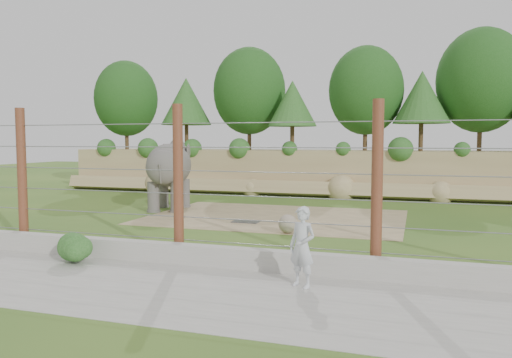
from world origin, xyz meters
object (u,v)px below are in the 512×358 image
(barrier_fence, at_px, (178,182))
(elephant, at_px, (169,175))
(stone_ball, at_px, (288,224))
(zookeeper, at_px, (302,247))

(barrier_fence, bearing_deg, elephant, 119.32)
(elephant, bearing_deg, stone_ball, -45.84)
(stone_ball, distance_m, barrier_fence, 4.88)
(zookeeper, bearing_deg, stone_ball, 132.02)
(stone_ball, distance_m, zookeeper, 6.01)
(elephant, distance_m, stone_ball, 7.62)
(stone_ball, relative_size, zookeeper, 0.37)
(elephant, xyz_separation_m, zookeeper, (8.19, -9.66, -0.68))
(elephant, xyz_separation_m, barrier_fence, (4.57, -8.13, 0.47))
(zookeeper, bearing_deg, barrier_fence, -178.01)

